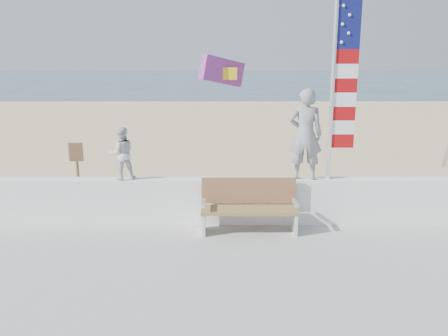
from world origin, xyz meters
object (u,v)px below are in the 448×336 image
at_px(child, 122,153).
at_px(bench, 249,205).
at_px(flag, 340,80).
at_px(adult, 305,134).

relative_size(child, bench, 0.57).
distance_m(bench, flag, 2.90).
bearing_deg(bench, adult, 22.56).
relative_size(adult, bench, 0.98).
xyz_separation_m(bench, flag, (1.70, 0.45, 2.30)).
relative_size(child, flag, 0.29).
height_order(adult, flag, flag).
distance_m(child, bench, 2.65).
relative_size(adult, flag, 0.51).
height_order(adult, bench, adult).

